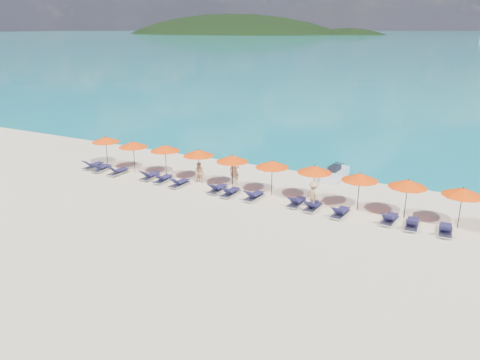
% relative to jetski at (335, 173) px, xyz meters
% --- Properties ---
extents(ground, '(1400.00, 1400.00, 0.00)m').
position_rel_jetski_xyz_m(ground, '(-3.96, -9.49, -0.40)').
color(ground, beige).
extents(headland_main, '(374.00, 242.00, 126.50)m').
position_rel_jetski_xyz_m(headland_main, '(-303.96, 530.51, -38.40)').
color(headland_main, black).
rests_on(headland_main, ground).
extents(headland_small, '(162.00, 126.00, 85.50)m').
position_rel_jetski_xyz_m(headland_small, '(-153.96, 550.51, -35.40)').
color(headland_small, black).
rests_on(headland_small, ground).
extents(jetski, '(1.27, 2.84, 0.98)m').
position_rel_jetski_xyz_m(jetski, '(0.00, 0.00, 0.00)').
color(jetski, silver).
rests_on(jetski, ground).
extents(beachgoer_a, '(0.71, 0.48, 1.91)m').
position_rel_jetski_xyz_m(beachgoer_a, '(-5.59, -4.19, 0.55)').
color(beachgoer_a, tan).
rests_on(beachgoer_a, ground).
extents(beachgoer_b, '(0.72, 0.45, 1.43)m').
position_rel_jetski_xyz_m(beachgoer_b, '(-7.78, -5.11, 0.31)').
color(beachgoer_b, tan).
rests_on(beachgoer_b, ground).
extents(beachgoer_c, '(1.15, 0.89, 1.62)m').
position_rel_jetski_xyz_m(beachgoer_c, '(0.49, -5.86, 0.40)').
color(beachgoer_c, tan).
rests_on(beachgoer_c, ground).
extents(umbrella_0, '(2.10, 2.10, 2.28)m').
position_rel_jetski_xyz_m(umbrella_0, '(-16.16, -4.87, 1.61)').
color(umbrella_0, black).
rests_on(umbrella_0, ground).
extents(umbrella_1, '(2.10, 2.10, 2.28)m').
position_rel_jetski_xyz_m(umbrella_1, '(-13.36, -5.07, 1.61)').
color(umbrella_1, black).
rests_on(umbrella_1, ground).
extents(umbrella_2, '(2.10, 2.10, 2.28)m').
position_rel_jetski_xyz_m(umbrella_2, '(-10.70, -4.86, 1.61)').
color(umbrella_2, black).
rests_on(umbrella_2, ground).
extents(umbrella_3, '(2.10, 2.10, 2.28)m').
position_rel_jetski_xyz_m(umbrella_3, '(-7.97, -4.85, 1.61)').
color(umbrella_3, black).
rests_on(umbrella_3, ground).
extents(umbrella_4, '(2.10, 2.10, 2.28)m').
position_rel_jetski_xyz_m(umbrella_4, '(-5.30, -5.03, 1.61)').
color(umbrella_4, black).
rests_on(umbrella_4, ground).
extents(umbrella_5, '(2.10, 2.10, 2.28)m').
position_rel_jetski_xyz_m(umbrella_5, '(-2.53, -5.00, 1.61)').
color(umbrella_5, black).
rests_on(umbrella_5, ground).
extents(umbrella_6, '(2.10, 2.10, 2.28)m').
position_rel_jetski_xyz_m(umbrella_6, '(0.12, -4.79, 1.61)').
color(umbrella_6, black).
rests_on(umbrella_6, ground).
extents(umbrella_7, '(2.10, 2.10, 2.28)m').
position_rel_jetski_xyz_m(umbrella_7, '(2.86, -5.03, 1.61)').
color(umbrella_7, black).
rests_on(umbrella_7, ground).
extents(umbrella_8, '(2.10, 2.10, 2.28)m').
position_rel_jetski_xyz_m(umbrella_8, '(5.43, -4.95, 1.61)').
color(umbrella_8, black).
rests_on(umbrella_8, ground).
extents(umbrella_9, '(2.10, 2.10, 2.28)m').
position_rel_jetski_xyz_m(umbrella_9, '(8.13, -5.01, 1.61)').
color(umbrella_9, black).
rests_on(umbrella_9, ground).
extents(lounger_0, '(0.76, 1.75, 0.66)m').
position_rel_jetski_xyz_m(lounger_0, '(-16.58, -5.98, -0.17)').
color(lounger_0, silver).
rests_on(lounger_0, ground).
extents(lounger_1, '(0.74, 1.74, 0.66)m').
position_rel_jetski_xyz_m(lounger_1, '(-15.56, -6.16, -0.17)').
color(lounger_1, silver).
rests_on(lounger_1, ground).
extents(lounger_2, '(0.70, 1.73, 0.66)m').
position_rel_jetski_xyz_m(lounger_2, '(-13.90, -6.26, -0.17)').
color(lounger_2, silver).
rests_on(lounger_2, ground).
extents(lounger_3, '(0.64, 1.71, 0.66)m').
position_rel_jetski_xyz_m(lounger_3, '(-11.25, -6.01, -0.17)').
color(lounger_3, silver).
rests_on(lounger_3, ground).
extents(lounger_4, '(0.71, 1.73, 0.66)m').
position_rel_jetski_xyz_m(lounger_4, '(-10.07, -6.10, -0.17)').
color(lounger_4, silver).
rests_on(lounger_4, ground).
extents(lounger_5, '(0.71, 1.73, 0.66)m').
position_rel_jetski_xyz_m(lounger_5, '(-8.57, -6.34, -0.17)').
color(lounger_5, silver).
rests_on(lounger_5, ground).
extents(lounger_6, '(0.67, 1.72, 0.66)m').
position_rel_jetski_xyz_m(lounger_6, '(-5.79, -6.12, -0.17)').
color(lounger_6, silver).
rests_on(lounger_6, ground).
extents(lounger_7, '(0.72, 1.74, 0.66)m').
position_rel_jetski_xyz_m(lounger_7, '(-4.74, -6.31, -0.17)').
color(lounger_7, silver).
rests_on(lounger_7, ground).
extents(lounger_8, '(0.77, 1.75, 0.66)m').
position_rel_jetski_xyz_m(lounger_8, '(-3.15, -6.22, -0.17)').
color(lounger_8, silver).
rests_on(lounger_8, ground).
extents(lounger_9, '(0.68, 1.72, 0.66)m').
position_rel_jetski_xyz_m(lounger_9, '(-0.47, -5.97, -0.17)').
color(lounger_9, silver).
rests_on(lounger_9, ground).
extents(lounger_10, '(0.68, 1.72, 0.66)m').
position_rel_jetski_xyz_m(lounger_10, '(0.58, -6.14, -0.17)').
color(lounger_10, silver).
rests_on(lounger_10, ground).
extents(lounger_11, '(0.76, 1.75, 0.66)m').
position_rel_jetski_xyz_m(lounger_11, '(2.25, -6.34, -0.17)').
color(lounger_11, silver).
rests_on(lounger_11, ground).
extents(lounger_12, '(0.77, 1.75, 0.66)m').
position_rel_jetski_xyz_m(lounger_12, '(4.84, -5.99, -0.17)').
color(lounger_12, silver).
rests_on(lounger_12, ground).
extents(lounger_13, '(0.71, 1.73, 0.66)m').
position_rel_jetski_xyz_m(lounger_13, '(6.02, -6.12, -0.17)').
color(lounger_13, silver).
rests_on(lounger_13, ground).
extents(lounger_14, '(0.74, 1.74, 0.66)m').
position_rel_jetski_xyz_m(lounger_14, '(7.63, -6.11, -0.17)').
color(lounger_14, silver).
rests_on(lounger_14, ground).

